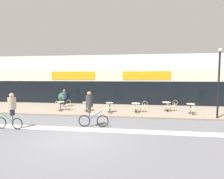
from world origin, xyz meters
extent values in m
plane|color=#5B5B60|center=(0.00, 0.00, 0.00)|extent=(120.00, 120.00, 0.00)
cube|color=gray|center=(0.00, 7.25, 0.06)|extent=(40.00, 5.50, 0.12)
cube|color=silver|center=(0.00, 12.00, 2.62)|extent=(40.00, 4.00, 5.25)
cube|color=black|center=(0.00, 10.03, 1.32)|extent=(38.80, 0.10, 2.40)
cube|color=beige|center=(0.00, 10.05, 3.12)|extent=(39.20, 0.14, 1.20)
cube|color=orange|center=(-3.85, 9.98, 3.12)|extent=(4.80, 0.08, 0.84)
cube|color=orange|center=(3.85, 9.98, 3.12)|extent=(4.80, 0.08, 0.84)
cube|color=silver|center=(0.00, 1.44, 0.00)|extent=(36.00, 0.70, 0.01)
cylinder|color=black|center=(-3.63, 6.22, 0.13)|extent=(0.35, 0.35, 0.02)
cylinder|color=black|center=(-3.63, 6.22, 0.47)|extent=(0.07, 0.07, 0.70)
cylinder|color=silver|center=(-3.63, 6.22, 0.83)|extent=(0.63, 0.63, 0.02)
cylinder|color=black|center=(-1.29, 6.15, 0.13)|extent=(0.37, 0.37, 0.02)
cylinder|color=black|center=(-1.29, 6.15, 0.48)|extent=(0.07, 0.07, 0.71)
cylinder|color=silver|center=(-1.29, 6.15, 0.85)|extent=(0.67, 0.67, 0.02)
cylinder|color=black|center=(0.69, 5.93, 0.13)|extent=(0.34, 0.34, 0.02)
cylinder|color=black|center=(0.69, 5.93, 0.49)|extent=(0.07, 0.07, 0.75)
cylinder|color=silver|center=(0.69, 5.93, 0.88)|extent=(0.61, 0.61, 0.02)
cylinder|color=black|center=(2.81, 6.27, 0.13)|extent=(0.39, 0.39, 0.02)
cylinder|color=black|center=(2.81, 6.27, 0.47)|extent=(0.07, 0.07, 0.69)
cylinder|color=silver|center=(2.81, 6.27, 0.82)|extent=(0.72, 0.72, 0.02)
cylinder|color=black|center=(5.37, 7.09, 0.13)|extent=(0.39, 0.39, 0.02)
cylinder|color=black|center=(5.37, 7.09, 0.47)|extent=(0.07, 0.07, 0.71)
cylinder|color=silver|center=(5.37, 7.09, 0.84)|extent=(0.71, 0.71, 0.02)
cylinder|color=black|center=(7.06, 6.19, 0.13)|extent=(0.35, 0.35, 0.02)
cylinder|color=black|center=(7.06, 6.19, 0.49)|extent=(0.07, 0.07, 0.74)
cylinder|color=silver|center=(7.06, 6.19, 0.88)|extent=(0.64, 0.64, 0.02)
cylinder|color=beige|center=(-3.63, 5.67, 0.56)|extent=(0.45, 0.45, 0.03)
cylinder|color=beige|center=(-3.75, 5.83, 0.33)|extent=(0.03, 0.03, 0.42)
cylinder|color=beige|center=(-3.47, 5.79, 0.33)|extent=(0.03, 0.03, 0.42)
cylinder|color=beige|center=(-3.79, 5.55, 0.33)|extent=(0.03, 0.03, 0.42)
cylinder|color=beige|center=(-3.51, 5.51, 0.33)|extent=(0.03, 0.03, 0.42)
torus|color=beige|center=(-3.65, 5.50, 0.82)|extent=(0.08, 0.41, 0.41)
cylinder|color=beige|center=(-3.82, 5.53, 0.68)|extent=(0.03, 0.03, 0.23)
cylinder|color=beige|center=(-3.48, 5.48, 0.68)|extent=(0.03, 0.03, 0.23)
cylinder|color=beige|center=(-3.08, 6.22, 0.56)|extent=(0.42, 0.42, 0.03)
cylinder|color=beige|center=(-3.21, 6.08, 0.33)|extent=(0.03, 0.03, 0.42)
cylinder|color=beige|center=(-3.22, 6.36, 0.33)|extent=(0.03, 0.03, 0.42)
cylinder|color=beige|center=(-2.93, 6.09, 0.33)|extent=(0.03, 0.03, 0.42)
cylinder|color=beige|center=(-2.94, 6.37, 0.33)|extent=(0.03, 0.03, 0.42)
torus|color=beige|center=(-2.91, 6.23, 0.82)|extent=(0.41, 0.05, 0.41)
cylinder|color=beige|center=(-2.90, 6.06, 0.68)|extent=(0.03, 0.03, 0.23)
cylinder|color=beige|center=(-2.92, 6.40, 0.68)|extent=(0.03, 0.03, 0.23)
cylinder|color=beige|center=(-1.29, 5.60, 0.56)|extent=(0.44, 0.44, 0.03)
cylinder|color=beige|center=(-1.42, 5.76, 0.33)|extent=(0.03, 0.03, 0.42)
cylinder|color=beige|center=(-1.14, 5.73, 0.33)|extent=(0.03, 0.03, 0.42)
cylinder|color=beige|center=(-1.44, 5.48, 0.33)|extent=(0.03, 0.03, 0.42)
cylinder|color=beige|center=(-1.17, 5.45, 0.33)|extent=(0.03, 0.03, 0.42)
torus|color=beige|center=(-1.31, 5.43, 0.82)|extent=(0.07, 0.41, 0.41)
cylinder|color=beige|center=(-1.48, 5.45, 0.68)|extent=(0.03, 0.03, 0.23)
cylinder|color=beige|center=(-1.14, 5.42, 0.68)|extent=(0.03, 0.03, 0.23)
cylinder|color=beige|center=(0.69, 5.38, 0.56)|extent=(0.41, 0.41, 0.03)
cylinder|color=beige|center=(0.56, 5.52, 0.33)|extent=(0.03, 0.03, 0.42)
cylinder|color=beige|center=(0.84, 5.52, 0.33)|extent=(0.03, 0.03, 0.42)
cylinder|color=beige|center=(0.55, 5.24, 0.33)|extent=(0.03, 0.03, 0.42)
cylinder|color=beige|center=(0.83, 5.24, 0.33)|extent=(0.03, 0.03, 0.42)
torus|color=beige|center=(0.69, 5.21, 0.82)|extent=(0.04, 0.41, 0.41)
cylinder|color=beige|center=(0.52, 5.21, 0.68)|extent=(0.03, 0.03, 0.23)
cylinder|color=beige|center=(0.86, 5.21, 0.68)|extent=(0.03, 0.03, 0.23)
cylinder|color=beige|center=(2.81, 5.72, 0.56)|extent=(0.43, 0.43, 0.03)
cylinder|color=beige|center=(2.66, 5.85, 0.33)|extent=(0.03, 0.03, 0.42)
cylinder|color=beige|center=(2.94, 5.87, 0.33)|extent=(0.03, 0.03, 0.42)
cylinder|color=beige|center=(2.68, 5.57, 0.33)|extent=(0.03, 0.03, 0.42)
cylinder|color=beige|center=(2.96, 5.59, 0.33)|extent=(0.03, 0.03, 0.42)
torus|color=beige|center=(2.83, 5.55, 0.82)|extent=(0.06, 0.41, 0.41)
cylinder|color=beige|center=(2.66, 5.53, 0.68)|extent=(0.03, 0.03, 0.23)
cylinder|color=beige|center=(3.00, 5.56, 0.68)|extent=(0.03, 0.03, 0.23)
cylinder|color=beige|center=(3.36, 6.27, 0.56)|extent=(0.43, 0.43, 0.03)
cylinder|color=beige|center=(3.23, 6.12, 0.33)|extent=(0.03, 0.03, 0.42)
cylinder|color=beige|center=(3.21, 6.40, 0.33)|extent=(0.03, 0.03, 0.42)
cylinder|color=beige|center=(3.51, 6.14, 0.33)|extent=(0.03, 0.03, 0.42)
cylinder|color=beige|center=(3.49, 6.42, 0.33)|extent=(0.03, 0.03, 0.42)
torus|color=beige|center=(3.53, 6.28, 0.82)|extent=(0.41, 0.06, 0.41)
cylinder|color=beige|center=(3.55, 6.11, 0.68)|extent=(0.03, 0.03, 0.23)
cylinder|color=beige|center=(3.52, 6.45, 0.68)|extent=(0.03, 0.03, 0.23)
cylinder|color=beige|center=(5.37, 6.54, 0.56)|extent=(0.44, 0.44, 0.03)
cylinder|color=beige|center=(5.21, 6.67, 0.33)|extent=(0.03, 0.03, 0.42)
cylinder|color=beige|center=(5.49, 6.70, 0.33)|extent=(0.03, 0.03, 0.42)
cylinder|color=beige|center=(5.24, 6.39, 0.33)|extent=(0.03, 0.03, 0.42)
cylinder|color=beige|center=(5.52, 6.42, 0.33)|extent=(0.03, 0.03, 0.42)
torus|color=beige|center=(5.39, 6.38, 0.82)|extent=(0.08, 0.41, 0.41)
cylinder|color=beige|center=(5.22, 6.36, 0.68)|extent=(0.03, 0.03, 0.23)
cylinder|color=beige|center=(5.56, 6.40, 0.68)|extent=(0.03, 0.03, 0.23)
cylinder|color=beige|center=(5.92, 7.09, 0.56)|extent=(0.45, 0.45, 0.03)
cylinder|color=beige|center=(5.80, 6.94, 0.33)|extent=(0.03, 0.03, 0.42)
cylinder|color=beige|center=(5.76, 7.22, 0.33)|extent=(0.03, 0.03, 0.42)
cylinder|color=beige|center=(6.07, 6.97, 0.33)|extent=(0.03, 0.03, 0.42)
cylinder|color=beige|center=(6.04, 7.25, 0.33)|extent=(0.03, 0.03, 0.42)
torus|color=beige|center=(6.09, 7.12, 0.82)|extent=(0.41, 0.08, 0.41)
cylinder|color=beige|center=(6.11, 6.95, 0.68)|extent=(0.03, 0.03, 0.23)
cylinder|color=beige|center=(6.06, 7.29, 0.68)|extent=(0.03, 0.03, 0.23)
cylinder|color=beige|center=(7.06, 5.64, 0.56)|extent=(0.41, 0.41, 0.03)
cylinder|color=beige|center=(6.91, 5.78, 0.33)|extent=(0.03, 0.03, 0.42)
cylinder|color=beige|center=(7.19, 5.79, 0.33)|extent=(0.03, 0.03, 0.42)
cylinder|color=beige|center=(6.92, 5.50, 0.33)|extent=(0.03, 0.03, 0.42)
cylinder|color=beige|center=(7.20, 5.51, 0.33)|extent=(0.03, 0.03, 0.42)
torus|color=beige|center=(7.06, 5.47, 0.82)|extent=(0.04, 0.41, 0.41)
cylinder|color=beige|center=(6.89, 5.47, 0.68)|extent=(0.03, 0.03, 0.23)
cylinder|color=beige|center=(7.23, 5.48, 0.68)|extent=(0.03, 0.03, 0.23)
cylinder|color=#232326|center=(-4.92, 9.47, 0.32)|extent=(0.47, 0.47, 0.41)
ellipsoid|color=#28662D|center=(-4.92, 9.47, 0.85)|extent=(0.76, 0.76, 0.91)
cylinder|color=black|center=(8.42, 4.84, 2.41)|extent=(0.12, 0.12, 4.59)
sphere|color=beige|center=(8.42, 4.84, 4.79)|extent=(0.26, 0.26, 0.26)
torus|color=black|center=(-4.91, 1.00, 0.33)|extent=(0.66, 0.08, 0.66)
torus|color=black|center=(-3.88, 0.96, 0.33)|extent=(0.66, 0.08, 0.66)
cylinder|color=#2D753D|center=(-4.45, 0.98, 0.61)|extent=(0.80, 0.07, 0.60)
cylinder|color=#2D753D|center=(-4.17, 0.97, 0.56)|extent=(0.04, 0.04, 0.46)
cylinder|color=#2D753D|center=(-4.86, 0.99, 0.89)|extent=(0.04, 0.48, 0.03)
cylinder|color=#382D47|center=(-4.18, 0.89, 0.98)|extent=(0.15, 0.15, 0.36)
cylinder|color=#382D47|center=(-4.17, 1.05, 0.98)|extent=(0.15, 0.15, 0.36)
cylinder|color=#B2A38E|center=(-4.17, 0.97, 1.49)|extent=(0.44, 0.44, 0.66)
sphere|color=tan|center=(-4.17, 0.97, 1.94)|extent=(0.25, 0.25, 0.25)
torus|color=black|center=(0.84, 2.06, 0.36)|extent=(0.71, 0.10, 0.71)
torus|color=black|center=(-0.26, 1.99, 0.36)|extent=(0.71, 0.10, 0.71)
cylinder|color=#23519E|center=(0.35, 2.03, 0.66)|extent=(0.85, 0.10, 0.64)
cylinder|color=#23519E|center=(0.05, 2.01, 0.60)|extent=(0.04, 0.04, 0.50)
cylinder|color=#23519E|center=(0.79, 2.06, 0.96)|extent=(0.06, 0.48, 0.03)
cylinder|color=#4C3D2D|center=(0.04, 2.09, 1.03)|extent=(0.16, 0.16, 0.36)
cylinder|color=#4C3D2D|center=(0.06, 1.93, 1.03)|extent=(0.16, 0.16, 0.36)
cylinder|color=#2D2D33|center=(0.05, 2.01, 1.54)|extent=(0.45, 0.45, 0.66)
sphere|color=#9E7051|center=(0.05, 2.01, 2.00)|extent=(0.25, 0.25, 0.25)
cylinder|color=#382D47|center=(-4.03, 7.88, 0.50)|extent=(0.17, 0.17, 0.75)
cylinder|color=#382D47|center=(-4.00, 8.04, 0.50)|extent=(0.17, 0.17, 0.75)
cylinder|color=#334C70|center=(-4.02, 7.96, 1.20)|extent=(0.49, 0.49, 0.65)
sphere|color=#9E7051|center=(-4.02, 7.96, 1.64)|extent=(0.24, 0.24, 0.24)
camera|label=1|loc=(2.74, -7.98, 2.99)|focal=28.00mm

